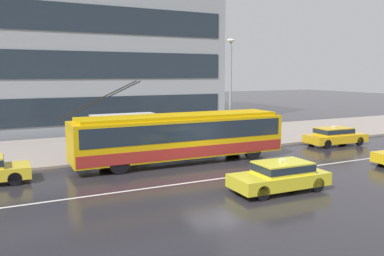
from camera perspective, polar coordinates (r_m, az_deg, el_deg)
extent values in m
plane|color=#262429|center=(20.54, 2.84, -6.40)|extent=(160.00, 160.00, 0.00)
cube|color=gray|center=(29.01, -6.37, -2.10)|extent=(80.00, 10.00, 0.14)
cube|color=silver|center=(19.53, 4.57, -7.15)|extent=(72.00, 0.14, 0.01)
cube|color=#DDA80C|center=(22.60, -1.62, -1.24)|extent=(12.27, 2.63, 2.14)
cube|color=#D7A204|center=(22.45, -1.63, 1.70)|extent=(11.54, 2.37, 0.20)
cube|color=#1E2833|center=(22.54, -1.62, -0.17)|extent=(11.79, 2.66, 0.98)
cube|color=#A22721|center=(22.72, -1.61, -2.94)|extent=(12.15, 2.66, 0.60)
cube|color=#1E2833|center=(25.62, 10.87, 0.66)|extent=(0.14, 2.22, 1.07)
cube|color=black|center=(25.47, 10.63, 1.84)|extent=(0.18, 1.92, 0.28)
cylinder|color=black|center=(21.25, -13.32, 3.99)|extent=(4.22, 0.10, 1.95)
cylinder|color=black|center=(20.57, -12.89, 3.89)|extent=(4.22, 0.10, 1.95)
cylinder|color=black|center=(25.67, 5.87, -2.37)|extent=(1.04, 0.31, 1.04)
cylinder|color=black|center=(23.84, 8.69, -3.21)|extent=(1.04, 0.31, 1.04)
cylinder|color=black|center=(22.55, -11.93, -3.92)|extent=(1.04, 0.31, 1.04)
cylinder|color=black|center=(20.45, -10.41, -5.09)|extent=(1.04, 0.31, 1.04)
cube|color=gold|center=(29.95, 19.86, -1.36)|extent=(4.52, 1.99, 0.55)
cube|color=gold|center=(29.75, 19.65, -0.41)|extent=(2.47, 1.65, 0.48)
cube|color=#1E2833|center=(29.75, 19.66, -0.36)|extent=(2.51, 1.67, 0.31)
cube|color=silver|center=(29.71, 19.68, 0.18)|extent=(0.29, 0.17, 0.12)
cylinder|color=black|center=(31.55, 20.78, -1.33)|extent=(0.63, 0.23, 0.62)
cylinder|color=black|center=(30.45, 22.86, -1.74)|extent=(0.63, 0.23, 0.62)
cylinder|color=black|center=(29.59, 16.73, -1.72)|extent=(0.63, 0.23, 0.62)
cylinder|color=black|center=(28.42, 18.79, -2.19)|extent=(0.63, 0.23, 0.62)
cube|color=yellow|center=(17.69, 12.35, -7.21)|extent=(4.33, 1.90, 0.55)
cube|color=yellow|center=(17.67, 12.85, -5.52)|extent=(2.35, 1.60, 0.48)
cube|color=#1E2833|center=(17.67, 12.85, -5.45)|extent=(2.40, 1.62, 0.31)
cube|color=silver|center=(17.60, 12.88, -4.54)|extent=(0.28, 0.17, 0.12)
cylinder|color=black|center=(16.32, 10.05, -9.15)|extent=(0.62, 0.21, 0.62)
cylinder|color=black|center=(17.59, 7.03, -7.84)|extent=(0.62, 0.21, 0.62)
cylinder|color=black|center=(18.04, 17.50, -7.75)|extent=(0.62, 0.21, 0.62)
cylinder|color=black|center=(19.20, 14.27, -6.69)|extent=(0.62, 0.21, 0.62)
cylinder|color=black|center=(21.39, -24.18, -5.66)|extent=(0.62, 0.21, 0.62)
cylinder|color=black|center=(19.84, -24.05, -6.66)|extent=(0.62, 0.21, 0.62)
cylinder|color=black|center=(24.61, 25.48, -4.04)|extent=(0.62, 0.21, 0.62)
cylinder|color=gray|center=(24.78, -5.06, -0.88)|extent=(0.08, 0.08, 2.34)
cylinder|color=gray|center=(23.71, -13.35, -1.46)|extent=(0.08, 0.08, 2.34)
cylinder|color=gray|center=(26.08, -6.19, -0.46)|extent=(0.08, 0.08, 2.34)
cylinder|color=gray|center=(25.07, -14.08, -0.99)|extent=(0.08, 0.08, 2.34)
cube|color=#99ADB2|center=(25.50, -10.06, -0.62)|extent=(3.48, 0.04, 1.87)
cube|color=#B2B2B7|center=(24.69, -9.66, 1.84)|extent=(3.97, 1.71, 0.08)
cube|color=brown|center=(25.29, -9.79, -2.44)|extent=(2.57, 0.36, 0.08)
cylinder|color=black|center=(23.90, -11.85, -3.21)|extent=(0.14, 0.14, 0.80)
cylinder|color=black|center=(23.75, -11.73, -3.27)|extent=(0.14, 0.14, 0.80)
cylinder|color=#423C34|center=(23.71, -11.84, -1.63)|extent=(0.38, 0.38, 0.56)
sphere|color=tan|center=(23.65, -11.86, -0.68)|extent=(0.24, 0.24, 0.24)
cone|color=red|center=(23.72, -11.97, 0.06)|extent=(1.32, 1.32, 0.27)
cylinder|color=#333333|center=(23.79, -11.94, -1.15)|extent=(0.02, 0.02, 0.75)
cylinder|color=navy|center=(27.78, -0.56, -1.44)|extent=(0.14, 0.14, 0.87)
cylinder|color=navy|center=(27.88, -0.82, -1.41)|extent=(0.14, 0.14, 0.87)
cylinder|color=navy|center=(27.72, -0.69, 0.04)|extent=(0.49, 0.49, 0.57)
sphere|color=tan|center=(27.67, -0.70, 0.83)|extent=(0.20, 0.20, 0.20)
cylinder|color=gray|center=(27.09, 5.51, 4.77)|extent=(0.16, 0.16, 6.96)
ellipsoid|color=silver|center=(27.14, 5.61, 12.38)|extent=(0.60, 0.32, 0.24)
cube|color=#1E2833|center=(33.74, -14.72, 2.44)|extent=(24.61, 0.06, 2.22)
cube|color=#1E2833|center=(33.61, -14.94, 8.72)|extent=(24.61, 0.06, 2.22)
cube|color=#1E2833|center=(33.89, -15.17, 14.97)|extent=(24.61, 0.06, 2.22)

